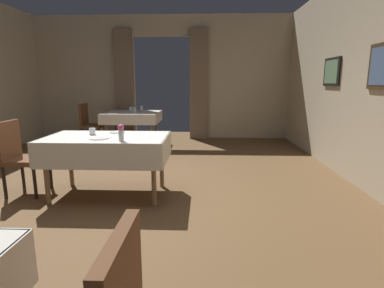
{
  "coord_description": "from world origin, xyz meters",
  "views": [
    {
      "loc": [
        1.05,
        -3.52,
        1.4
      ],
      "look_at": [
        0.89,
        0.47,
        0.58
      ],
      "focal_mm": 28.28,
      "sensor_mm": 36.0,
      "label": 1
    }
  ],
  "objects_px": {
    "chair_far_left": "(89,122)",
    "glass_mid_d": "(92,131)",
    "dining_table_far": "(132,116)",
    "flower_vase_mid": "(121,132)",
    "plate_mid_c": "(99,138)",
    "glass_far_a": "(135,110)",
    "chair_mid_left": "(19,154)",
    "plate_mid_b": "(117,132)",
    "dining_table_mid": "(107,144)",
    "glass_far_d": "(142,108)",
    "plate_far_b": "(113,113)",
    "glass_far_c": "(131,109)"
  },
  "relations": [
    {
      "from": "chair_far_left",
      "to": "glass_mid_d",
      "type": "xyz_separation_m",
      "value": [
        1.17,
        -2.96,
        0.28
      ]
    },
    {
      "from": "dining_table_far",
      "to": "glass_mid_d",
      "type": "bearing_deg",
      "value": -86.35
    },
    {
      "from": "chair_far_left",
      "to": "flower_vase_mid",
      "type": "relative_size",
      "value": 4.88
    },
    {
      "from": "chair_far_left",
      "to": "glass_mid_d",
      "type": "relative_size",
      "value": 11.06
    },
    {
      "from": "plate_mid_c",
      "to": "glass_far_a",
      "type": "xyz_separation_m",
      "value": [
        -0.3,
        3.15,
        0.05
      ]
    },
    {
      "from": "flower_vase_mid",
      "to": "dining_table_far",
      "type": "bearing_deg",
      "value": 101.3
    },
    {
      "from": "chair_mid_left",
      "to": "plate_mid_c",
      "type": "relative_size",
      "value": 4.09
    },
    {
      "from": "dining_table_far",
      "to": "glass_far_a",
      "type": "distance_m",
      "value": 0.17
    },
    {
      "from": "plate_mid_b",
      "to": "plate_mid_c",
      "type": "bearing_deg",
      "value": -100.57
    },
    {
      "from": "dining_table_mid",
      "to": "plate_mid_b",
      "type": "xyz_separation_m",
      "value": [
        0.05,
        0.29,
        0.11
      ]
    },
    {
      "from": "dining_table_mid",
      "to": "glass_far_a",
      "type": "bearing_deg",
      "value": 96.34
    },
    {
      "from": "flower_vase_mid",
      "to": "glass_mid_d",
      "type": "xyz_separation_m",
      "value": [
        -0.48,
        0.41,
        -0.06
      ]
    },
    {
      "from": "glass_far_d",
      "to": "flower_vase_mid",
      "type": "bearing_deg",
      "value": -81.9
    },
    {
      "from": "chair_far_left",
      "to": "plate_far_b",
      "type": "distance_m",
      "value": 0.79
    },
    {
      "from": "plate_mid_b",
      "to": "glass_far_d",
      "type": "bearing_deg",
      "value": 95.72
    },
    {
      "from": "flower_vase_mid",
      "to": "glass_mid_d",
      "type": "distance_m",
      "value": 0.63
    },
    {
      "from": "plate_far_b",
      "to": "plate_mid_c",
      "type": "bearing_deg",
      "value": -76.28
    },
    {
      "from": "plate_mid_c",
      "to": "glass_far_c",
      "type": "relative_size",
      "value": 2.16
    },
    {
      "from": "dining_table_far",
      "to": "plate_far_b",
      "type": "bearing_deg",
      "value": -133.01
    },
    {
      "from": "flower_vase_mid",
      "to": "glass_far_c",
      "type": "height_order",
      "value": "flower_vase_mid"
    },
    {
      "from": "dining_table_far",
      "to": "glass_mid_d",
      "type": "height_order",
      "value": "glass_mid_d"
    },
    {
      "from": "flower_vase_mid",
      "to": "glass_far_d",
      "type": "xyz_separation_m",
      "value": [
        -0.53,
        3.7,
        -0.05
      ]
    },
    {
      "from": "plate_mid_b",
      "to": "chair_far_left",
      "type": "bearing_deg",
      "value": 117.37
    },
    {
      "from": "plate_far_b",
      "to": "dining_table_mid",
      "type": "bearing_deg",
      "value": -74.81
    },
    {
      "from": "glass_mid_d",
      "to": "plate_far_b",
      "type": "xyz_separation_m",
      "value": [
        -0.52,
        2.58,
        -0.04
      ]
    },
    {
      "from": "glass_far_d",
      "to": "glass_far_a",
      "type": "bearing_deg",
      "value": -99.83
    },
    {
      "from": "chair_far_left",
      "to": "glass_far_d",
      "type": "xyz_separation_m",
      "value": [
        1.13,
        0.33,
        0.29
      ]
    },
    {
      "from": "chair_mid_left",
      "to": "chair_far_left",
      "type": "height_order",
      "value": "same"
    },
    {
      "from": "plate_mid_c",
      "to": "flower_vase_mid",
      "type": "bearing_deg",
      "value": -24.53
    },
    {
      "from": "glass_far_c",
      "to": "chair_far_left",
      "type": "bearing_deg",
      "value": -170.27
    },
    {
      "from": "flower_vase_mid",
      "to": "chair_far_left",
      "type": "bearing_deg",
      "value": 116.17
    },
    {
      "from": "plate_mid_c",
      "to": "plate_far_b",
      "type": "height_order",
      "value": "same"
    },
    {
      "from": "chair_mid_left",
      "to": "glass_mid_d",
      "type": "distance_m",
      "value": 0.96
    },
    {
      "from": "chair_mid_left",
      "to": "glass_far_c",
      "type": "distance_m",
      "value": 3.3
    },
    {
      "from": "glass_far_c",
      "to": "plate_far_b",
      "type": "bearing_deg",
      "value": -115.8
    },
    {
      "from": "glass_mid_d",
      "to": "plate_far_b",
      "type": "bearing_deg",
      "value": 101.28
    },
    {
      "from": "glass_mid_d",
      "to": "glass_far_a",
      "type": "bearing_deg",
      "value": 92.29
    },
    {
      "from": "dining_table_mid",
      "to": "glass_far_a",
      "type": "xyz_separation_m",
      "value": [
        -0.33,
        3.0,
        0.16
      ]
    },
    {
      "from": "plate_mid_c",
      "to": "dining_table_far",
      "type": "bearing_deg",
      "value": 96.58
    },
    {
      "from": "plate_mid_b",
      "to": "glass_far_d",
      "type": "distance_m",
      "value": 3.13
    },
    {
      "from": "dining_table_far",
      "to": "plate_mid_c",
      "type": "height_order",
      "value": "plate_mid_c"
    },
    {
      "from": "glass_far_d",
      "to": "chair_mid_left",
      "type": "bearing_deg",
      "value": -104.29
    },
    {
      "from": "dining_table_mid",
      "to": "plate_far_b",
      "type": "xyz_separation_m",
      "value": [
        -0.73,
        2.7,
        0.11
      ]
    },
    {
      "from": "dining_table_far",
      "to": "chair_far_left",
      "type": "distance_m",
      "value": 1.0
    },
    {
      "from": "plate_mid_c",
      "to": "plate_far_b",
      "type": "xyz_separation_m",
      "value": [
        -0.7,
        2.86,
        0.0
      ]
    },
    {
      "from": "glass_mid_d",
      "to": "chair_mid_left",
      "type": "bearing_deg",
      "value": -173.54
    },
    {
      "from": "chair_mid_left",
      "to": "chair_far_left",
      "type": "relative_size",
      "value": 1.0
    },
    {
      "from": "chair_mid_left",
      "to": "glass_far_a",
      "type": "relative_size",
      "value": 8.33
    },
    {
      "from": "plate_mid_b",
      "to": "glass_far_a",
      "type": "distance_m",
      "value": 2.73
    },
    {
      "from": "plate_far_b",
      "to": "plate_mid_b",
      "type": "bearing_deg",
      "value": -72.01
    }
  ]
}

